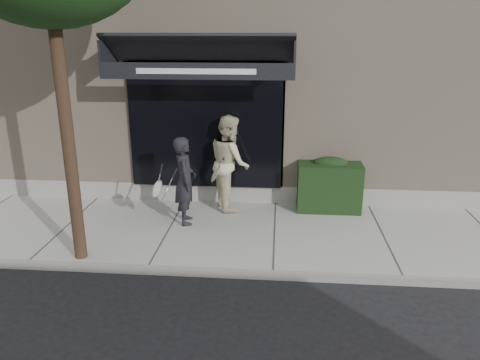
{
  "coord_description": "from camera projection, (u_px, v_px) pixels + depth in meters",
  "views": [
    {
      "loc": [
        0.04,
        -8.08,
        3.74
      ],
      "look_at": [
        -0.7,
        0.6,
        0.92
      ],
      "focal_mm": 35.0,
      "sensor_mm": 36.0,
      "label": 1
    }
  ],
  "objects": [
    {
      "name": "sidewalk",
      "position": [
        274.0,
        234.0,
        8.79
      ],
      "size": [
        20.0,
        3.0,
        0.12
      ],
      "primitive_type": "cube",
      "color": "#9F9F9A",
      "rests_on": "ground"
    },
    {
      "name": "ground",
      "position": [
        274.0,
        237.0,
        8.81
      ],
      "size": [
        80.0,
        80.0,
        0.0
      ],
      "primitive_type": "plane",
      "color": "black",
      "rests_on": "ground"
    },
    {
      "name": "curb",
      "position": [
        273.0,
        275.0,
        7.32
      ],
      "size": [
        20.0,
        0.1,
        0.14
      ],
      "primitive_type": "cube",
      "color": "gray",
      "rests_on": "ground"
    },
    {
      "name": "building_facade",
      "position": [
        279.0,
        68.0,
        12.67
      ],
      "size": [
        14.3,
        8.04,
        5.64
      ],
      "color": "#BAA38E",
      "rests_on": "ground"
    },
    {
      "name": "hedge",
      "position": [
        329.0,
        185.0,
        9.7
      ],
      "size": [
        1.3,
        0.7,
        1.14
      ],
      "color": "black",
      "rests_on": "sidewalk"
    },
    {
      "name": "pedestrian_back",
      "position": [
        230.0,
        162.0,
        9.69
      ],
      "size": [
        1.03,
        1.16,
        1.98
      ],
      "color": "beige",
      "rests_on": "sidewalk"
    },
    {
      "name": "pedestrian_front",
      "position": [
        185.0,
        181.0,
        8.93
      ],
      "size": [
        0.82,
        0.86,
        1.71
      ],
      "color": "black",
      "rests_on": "sidewalk"
    }
  ]
}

